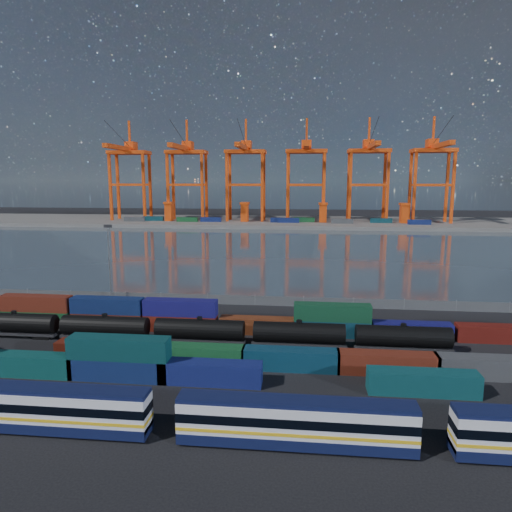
# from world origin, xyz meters

# --- Properties ---
(ground) EXTENTS (700.00, 700.00, 0.00)m
(ground) POSITION_xyz_m (0.00, 0.00, 0.00)
(ground) COLOR black
(ground) RESTS_ON ground
(harbor_water) EXTENTS (700.00, 700.00, 0.00)m
(harbor_water) POSITION_xyz_m (0.00, 105.00, 0.01)
(harbor_water) COLOR #333F49
(harbor_water) RESTS_ON ground
(far_quay) EXTENTS (700.00, 70.00, 2.00)m
(far_quay) POSITION_xyz_m (0.00, 210.00, 1.00)
(far_quay) COLOR #514F4C
(far_quay) RESTS_ON ground
(distant_mountains) EXTENTS (2470.00, 1100.00, 520.00)m
(distant_mountains) POSITION_xyz_m (63.02, 1600.00, 220.29)
(distant_mountains) COLOR #1E2630
(distant_mountains) RESTS_ON ground
(passenger_train) EXTENTS (74.89, 2.83, 4.85)m
(passenger_train) POSITION_xyz_m (9.43, -22.04, 2.44)
(passenger_train) COLOR silver
(passenger_train) RESTS_ON ground
(container_row_south) EXTENTS (140.14, 2.67, 5.69)m
(container_row_south) POSITION_xyz_m (4.30, -9.21, 2.30)
(container_row_south) COLOR #36393B
(container_row_south) RESTS_ON ground
(container_row_mid) EXTENTS (142.25, 2.68, 2.86)m
(container_row_mid) POSITION_xyz_m (11.63, -3.70, 1.43)
(container_row_mid) COLOR #3F4345
(container_row_mid) RESTS_ON ground
(container_row_north) EXTENTS (141.84, 2.56, 5.45)m
(container_row_north) POSITION_xyz_m (-7.97, 10.61, 2.21)
(container_row_north) COLOR navy
(container_row_north) RESTS_ON ground
(tanker_string) EXTENTS (107.46, 3.11, 4.45)m
(tanker_string) POSITION_xyz_m (-21.60, 4.45, 2.23)
(tanker_string) COLOR black
(tanker_string) RESTS_ON ground
(waterfront_fence) EXTENTS (160.12, 0.12, 2.20)m
(waterfront_fence) POSITION_xyz_m (-0.00, 28.00, 1.00)
(waterfront_fence) COLOR #595B5E
(waterfront_fence) RESTS_ON ground
(yard_light_mast) EXTENTS (1.60, 0.40, 16.60)m
(yard_light_mast) POSITION_xyz_m (-30.00, 26.00, 9.30)
(yard_light_mast) COLOR slate
(yard_light_mast) RESTS_ON ground
(gantry_cranes) EXTENTS (198.27, 44.68, 60.51)m
(gantry_cranes) POSITION_xyz_m (-7.50, 203.39, 37.09)
(gantry_cranes) COLOR #F14811
(gantry_cranes) RESTS_ON ground
(quay_containers) EXTENTS (172.58, 10.99, 2.60)m
(quay_containers) POSITION_xyz_m (-11.00, 195.46, 3.30)
(quay_containers) COLOR navy
(quay_containers) RESTS_ON far_quay
(straddle_carriers) EXTENTS (140.00, 7.00, 11.10)m
(straddle_carriers) POSITION_xyz_m (-2.50, 200.00, 7.82)
(straddle_carriers) COLOR #F14811
(straddle_carriers) RESTS_ON far_quay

